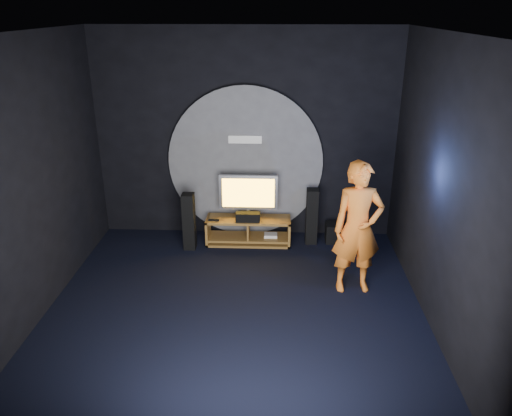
{
  "coord_description": "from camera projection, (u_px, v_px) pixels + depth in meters",
  "views": [
    {
      "loc": [
        0.52,
        -5.62,
        3.77
      ],
      "look_at": [
        0.24,
        1.05,
        1.05
      ],
      "focal_mm": 35.0,
      "sensor_mm": 36.0,
      "label": 1
    }
  ],
  "objects": [
    {
      "name": "front_wall",
      "position": [
        204.0,
        301.0,
        3.67
      ],
      "size": [
        5.0,
        0.04,
        3.5
      ],
      "primitive_type": "cube",
      "color": "black",
      "rests_on": "ground"
    },
    {
      "name": "ceiling",
      "position": [
        230.0,
        32.0,
        5.32
      ],
      "size": [
        5.0,
        5.0,
        0.01
      ],
      "primitive_type": "cube",
      "color": "black",
      "rests_on": "back_wall"
    },
    {
      "name": "tv",
      "position": [
        248.0,
        195.0,
        8.28
      ],
      "size": [
        0.97,
        0.22,
        0.74
      ],
      "color": "#ADADB4",
      "rests_on": "media_console"
    },
    {
      "name": "floor",
      "position": [
        235.0,
        310.0,
        6.65
      ],
      "size": [
        5.0,
        5.0,
        0.0
      ],
      "primitive_type": "plane",
      "color": "black",
      "rests_on": "ground"
    },
    {
      "name": "remote",
      "position": [
        214.0,
        220.0,
        8.28
      ],
      "size": [
        0.18,
        0.05,
        0.02
      ],
      "primitive_type": "cube",
      "color": "black",
      "rests_on": "media_console"
    },
    {
      "name": "center_speaker",
      "position": [
        248.0,
        217.0,
        8.23
      ],
      "size": [
        0.4,
        0.15,
        0.15
      ],
      "primitive_type": "cube",
      "color": "black",
      "rests_on": "media_console"
    },
    {
      "name": "back_wall",
      "position": [
        245.0,
        136.0,
        8.3
      ],
      "size": [
        5.0,
        0.04,
        3.5
      ],
      "primitive_type": "cube",
      "color": "black",
      "rests_on": "ground"
    },
    {
      "name": "wall_disc_panel",
      "position": [
        245.0,
        163.0,
        8.41
      ],
      "size": [
        2.6,
        0.11,
        2.6
      ],
      "color": "#515156",
      "rests_on": "ground"
    },
    {
      "name": "media_console",
      "position": [
        249.0,
        232.0,
        8.47
      ],
      "size": [
        1.42,
        0.45,
        0.45
      ],
      "color": "olive",
      "rests_on": "ground"
    },
    {
      "name": "left_wall",
      "position": [
        29.0,
        184.0,
        6.08
      ],
      "size": [
        0.04,
        5.0,
        3.5
      ],
      "primitive_type": "cube",
      "color": "black",
      "rests_on": "ground"
    },
    {
      "name": "tower_speaker_left",
      "position": [
        189.0,
        221.0,
        8.17
      ],
      "size": [
        0.19,
        0.21,
        0.96
      ],
      "primitive_type": "cube",
      "color": "black",
      "rests_on": "ground"
    },
    {
      "name": "tower_speaker_right",
      "position": [
        312.0,
        216.0,
        8.37
      ],
      "size": [
        0.19,
        0.21,
        0.96
      ],
      "primitive_type": "cube",
      "color": "black",
      "rests_on": "ground"
    },
    {
      "name": "subwoofer",
      "position": [
        334.0,
        233.0,
        8.53
      ],
      "size": [
        0.3,
        0.3,
        0.33
      ],
      "primitive_type": "cube",
      "color": "black",
      "rests_on": "ground"
    },
    {
      "name": "player",
      "position": [
        358.0,
        228.0,
        6.81
      ],
      "size": [
        0.74,
        0.53,
        1.89
      ],
      "primitive_type": "imported",
      "rotation": [
        0.0,
        0.0,
        0.12
      ],
      "color": "orange",
      "rests_on": "ground"
    },
    {
      "name": "right_wall",
      "position": [
        443.0,
        190.0,
        5.89
      ],
      "size": [
        0.04,
        5.0,
        3.5
      ],
      "primitive_type": "cube",
      "color": "black",
      "rests_on": "ground"
    }
  ]
}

